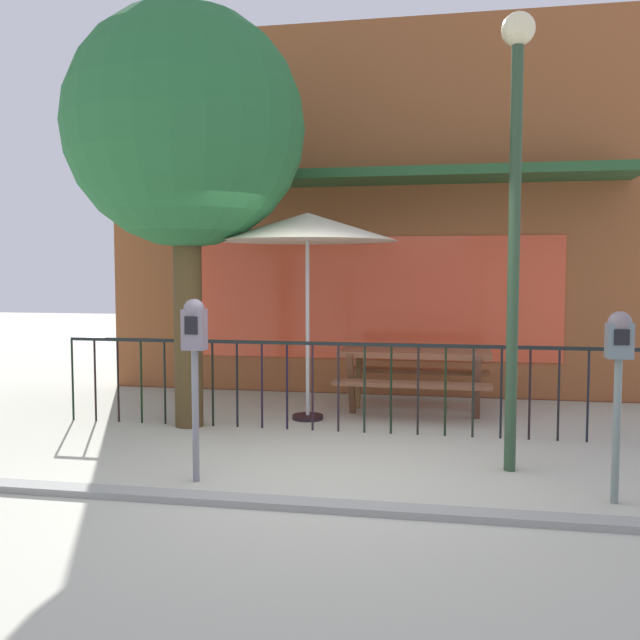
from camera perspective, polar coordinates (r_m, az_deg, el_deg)
ground at (r=5.97m, az=0.28°, el=-12.82°), size 40.00×40.00×0.00m
pub_storefront at (r=9.91m, az=4.69°, el=8.88°), size 7.76×1.48×5.13m
patio_fence_front at (r=7.45m, az=2.60°, el=-4.20°), size 6.54×0.04×0.97m
picnic_table_left at (r=8.51m, az=7.81°, el=-3.53°), size 1.83×1.41×0.79m
patio_umbrella at (r=8.02m, az=-1.04°, el=7.55°), size 2.08×2.08×2.39m
parking_meter_near at (r=5.73m, az=-10.26°, el=-1.73°), size 0.18×0.17×1.51m
parking_meter_far at (r=5.57m, az=23.32°, el=-2.68°), size 0.18×0.17×1.44m
street_tree at (r=7.93m, az=-10.99°, el=15.05°), size 2.60×2.60×4.58m
street_lamp at (r=6.20m, az=15.74°, el=11.36°), size 0.28×0.28×3.87m
curb_edge at (r=5.25m, az=-1.27°, el=-15.20°), size 10.86×0.20×0.11m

